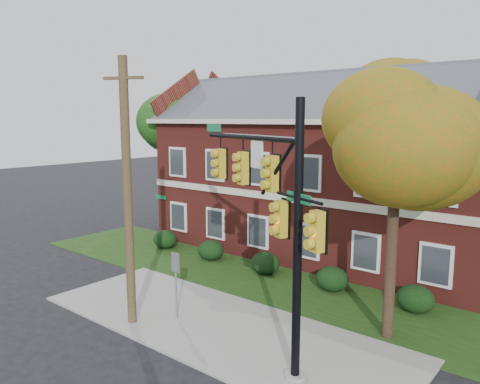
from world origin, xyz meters
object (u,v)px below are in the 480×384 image
Objects in this scene: tree_left_rear at (183,128)px; tree_near_right at (403,138)px; apartment_building at (323,161)px; sign_post at (176,275)px; traffic_signal at (271,202)px; utility_pole at (128,193)px; hedge_far_left at (165,239)px; hedge_center at (266,263)px; hedge_right at (332,279)px; hedge_left at (211,250)px; tree_far_rear at (404,94)px; hedge_far_right at (415,299)px.

tree_near_right is at bearing -22.36° from tree_left_rear.
apartment_building is 7.48× the size of sign_post.
traffic_signal is 0.84× the size of utility_pole.
hedge_far_left is at bearing 107.77° from utility_pole.
tree_near_right reaches higher than sign_post.
hedge_center is at bearing 150.08° from traffic_signal.
apartment_building is 13.43× the size of hedge_center.
hedge_right is (3.50, 0.00, 0.00)m from hedge_center.
hedge_left is 16.25m from tree_far_rear.
apartment_building is at bearing 123.67° from hedge_right.
traffic_signal is (1.21, -6.29, 4.32)m from hedge_right.
tree_far_rear reaches higher than hedge_left.
sign_post reaches higher than hedge_right.
apartment_building is at bearing 6.54° from tree_left_rear.
tree_left_rear is at bearing -141.03° from tree_far_rear.
apartment_building reaches higher than hedge_far_left.
tree_far_rear is at bearing 123.09° from traffic_signal.
utility_pole is (-7.72, -4.57, -1.95)m from tree_near_right.
tree_far_rear is at bearing 85.03° from sign_post.
apartment_building is 7.73m from hedge_left.
hedge_right and hedge_far_right have the same top height.
tree_far_rear is 1.48× the size of traffic_signal.
hedge_right is at bearing 0.00° from hedge_center.
hedge_far_right is (7.00, -5.25, -4.46)m from apartment_building.
tree_near_right is 0.92× the size of utility_pole.
utility_pole is at bearing -48.72° from hedge_far_left.
hedge_left is at bearing 165.19° from tree_near_right.
tree_left_rear reaches higher than hedge_center.
tree_near_right is 9.00m from sign_post.
hedge_far_right is 7.96m from traffic_signal.
hedge_center is 0.18× the size of traffic_signal.
tree_left_rear is (-6.23, 4.14, 6.16)m from hedge_left.
utility_pole is (6.50, -7.41, 4.20)m from hedge_far_left.
hedge_far_right is 0.16× the size of tree_near_right.
tree_far_rear is 20.07m from traffic_signal.
traffic_signal reaches higher than sign_post.
hedge_center and hedge_far_right have the same top height.
hedge_far_left is 0.15× the size of utility_pole.
hedge_far_right is at bearing -13.89° from tree_left_rear.
hedge_far_right is at bearing 41.11° from sign_post.
utility_pole is (3.00, -7.41, 4.20)m from hedge_left.
tree_far_rear reaches higher than hedge_far_right.
hedge_far_left is at bearing 168.73° from tree_near_right.
hedge_far_left and hedge_far_right have the same top height.
apartment_building is 7.73m from hedge_right.
apartment_building is 9.82m from hedge_far_right.
tree_left_rear is at bearing -173.46° from apartment_building.
hedge_left is 9.02m from utility_pole.
traffic_signal is at bearing -28.22° from hedge_far_left.
tree_near_right reaches higher than hedge_left.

